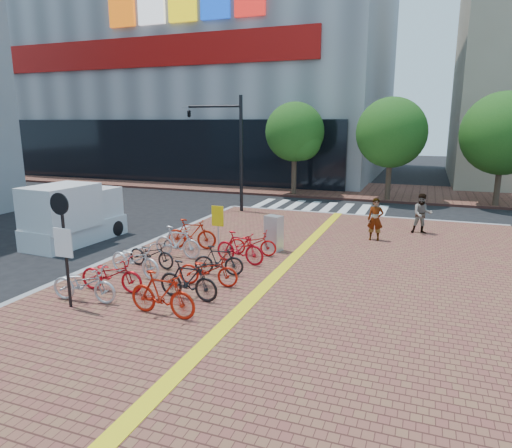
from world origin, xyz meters
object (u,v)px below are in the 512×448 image
at_px(bike_1, 112,274).
at_px(traffic_light_pole, 217,132).
at_px(bike_0, 84,284).
at_px(bike_3, 151,254).
at_px(bike_2, 135,260).
at_px(bike_5, 192,234).
at_px(pedestrian_a, 375,219).
at_px(bike_9, 219,260).
at_px(bike_10, 240,248).
at_px(pedestrian_b, 422,214).
at_px(bike_4, 177,242).
at_px(utility_box, 274,233).
at_px(notice_sign, 63,236).
at_px(yellow_sign, 218,220).
at_px(box_truck, 73,215).
at_px(bike_7, 188,280).
at_px(bike_6, 162,294).
at_px(bike_8, 208,270).
at_px(bike_11, 253,243).

bearing_deg(bike_1, traffic_light_pole, 5.68).
distance_m(bike_0, bike_3, 3.16).
bearing_deg(bike_2, bike_3, 12.97).
xyz_separation_m(bike_5, pedestrian_a, (6.31, 3.74, 0.29)).
bearing_deg(bike_9, bike_10, -18.34).
bearing_deg(pedestrian_b, bike_4, -149.37).
distance_m(bike_10, utility_box, 2.00).
relative_size(bike_10, notice_sign, 0.61).
bearing_deg(bike_0, bike_2, -7.58).
xyz_separation_m(yellow_sign, box_truck, (-6.32, -0.32, -0.19)).
bearing_deg(traffic_light_pole, pedestrian_b, -10.63).
relative_size(pedestrian_b, yellow_sign, 1.00).
xyz_separation_m(bike_7, bike_10, (0.07, 3.44, 0.01)).
relative_size(bike_1, box_truck, 0.44).
distance_m(bike_4, bike_9, 2.48).
relative_size(bike_2, bike_9, 1.28).
bearing_deg(bike_2, traffic_light_pole, 23.24).
bearing_deg(bike_7, bike_0, 116.37).
bearing_deg(bike_5, pedestrian_b, -66.86).
relative_size(notice_sign, box_truck, 0.69).
bearing_deg(bike_5, notice_sign, 165.46).
bearing_deg(bike_2, yellow_sign, -9.10).
xyz_separation_m(bike_0, bike_4, (0.26, 4.42, 0.06)).
height_order(bike_6, bike_9, bike_6).
bearing_deg(bike_4, pedestrian_a, -48.85).
xyz_separation_m(bike_0, bike_8, (2.54, 2.26, -0.02)).
bearing_deg(notice_sign, bike_8, 45.81).
relative_size(bike_2, notice_sign, 0.67).
bearing_deg(pedestrian_b, yellow_sign, -150.72).
relative_size(traffic_light_pole, box_truck, 1.40).
distance_m(bike_0, bike_4, 4.43).
height_order(bike_0, bike_7, bike_7).
xyz_separation_m(bike_1, notice_sign, (-0.30, -1.35, 1.39)).
relative_size(bike_11, utility_box, 1.31).
bearing_deg(traffic_light_pole, bike_3, -77.03).
bearing_deg(bike_3, bike_7, -125.48).
distance_m(bike_11, traffic_light_pole, 9.79).
bearing_deg(bike_2, pedestrian_b, -31.03).
bearing_deg(bike_11, notice_sign, 148.06).
height_order(bike_3, utility_box, utility_box).
bearing_deg(traffic_light_pole, bike_0, -80.14).
xyz_separation_m(bike_11, pedestrian_b, (5.59, 5.62, 0.40)).
height_order(bike_3, bike_6, bike_6).
distance_m(bike_3, bike_10, 2.92).
bearing_deg(bike_3, bike_0, -176.37).
bearing_deg(bike_6, bike_9, 3.99).
height_order(bike_8, notice_sign, notice_sign).
bearing_deg(bike_0, bike_11, -31.61).
relative_size(bike_1, bike_3, 1.10).
distance_m(bike_8, bike_11, 3.35).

